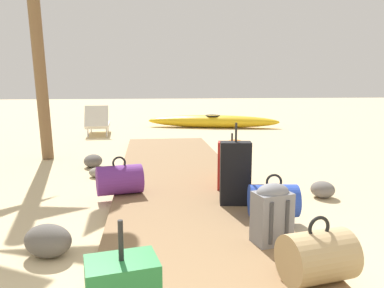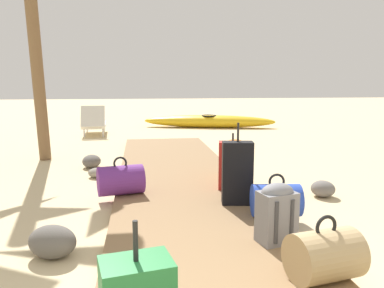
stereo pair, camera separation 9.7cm
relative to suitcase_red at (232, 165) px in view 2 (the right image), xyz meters
name	(u,v)px [view 2 (the right image)]	position (x,y,z in m)	size (l,w,h in m)	color
ground_plane	(192,212)	(-0.59, -0.56, -0.38)	(60.00, 60.00, 0.00)	#D1BA8C
boardwalk	(183,187)	(-0.59, 0.28, -0.34)	(1.72, 8.38, 0.08)	olive
suitcase_red	(232,165)	(0.00, 0.00, 0.00)	(0.38, 0.26, 0.71)	red
duffel_bag_blue	(276,200)	(0.20, -1.03, -0.14)	(0.51, 0.38, 0.44)	#2847B7
duffel_bag_purple	(121,180)	(-1.38, -0.06, -0.12)	(0.59, 0.45, 0.46)	#6B2D84
backpack_orange	(235,158)	(0.16, 0.51, -0.01)	(0.34, 0.29, 0.55)	orange
duffel_bag_tan	(324,255)	(0.08, -2.27, -0.12)	(0.52, 0.43, 0.46)	tan
backpack_grey	(277,212)	(-0.03, -1.64, -0.03)	(0.34, 0.28, 0.51)	slate
suitcase_black	(237,173)	(-0.09, -0.59, 0.05)	(0.35, 0.22, 0.90)	black
lounge_chair	(94,123)	(-2.37, 5.93, -0.05)	(0.69, 1.55, 0.81)	white
kayak	(209,121)	(1.03, 7.24, -0.18)	(4.20, 1.68, 0.40)	gold
rock_left_mid	(97,173)	(-1.80, 1.14, -0.31)	(0.23, 0.27, 0.15)	gray
rock_left_far	(92,161)	(-1.95, 1.85, -0.27)	(0.38, 0.30, 0.22)	#5B5651
rock_left_near	(52,242)	(-1.86, -1.50, -0.25)	(0.40, 0.30, 0.27)	#5B5651
rock_right_near	(323,189)	(1.10, -0.24, -0.28)	(0.28, 0.30, 0.20)	slate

